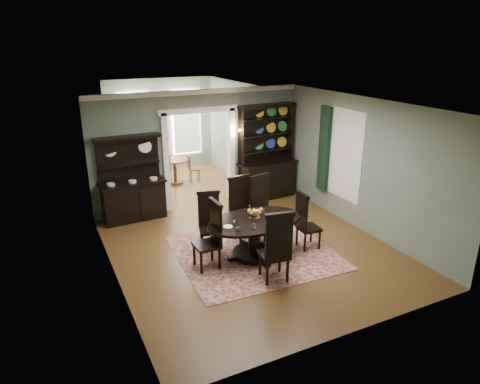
# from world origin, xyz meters

# --- Properties ---
(room) EXTENTS (5.51, 6.01, 3.01)m
(room) POSITION_xyz_m (0.00, 0.04, 1.58)
(room) COLOR brown
(room) RESTS_ON ground
(parlor) EXTENTS (3.51, 3.50, 3.01)m
(parlor) POSITION_xyz_m (0.00, 5.53, 1.52)
(parlor) COLOR brown
(parlor) RESTS_ON ground
(doorway_trim) EXTENTS (2.08, 0.25, 2.57)m
(doorway_trim) POSITION_xyz_m (0.00, 3.00, 1.62)
(doorway_trim) COLOR white
(doorway_trim) RESTS_ON floor
(right_window) EXTENTS (0.15, 1.47, 2.12)m
(right_window) POSITION_xyz_m (2.69, 0.93, 1.60)
(right_window) COLOR white
(right_window) RESTS_ON wall_right
(wall_sconce) EXTENTS (0.27, 0.21, 0.21)m
(wall_sconce) POSITION_xyz_m (0.95, 2.85, 1.89)
(wall_sconce) COLOR gold
(wall_sconce) RESTS_ON back_wall_right
(rug) EXTENTS (3.21, 3.00, 0.01)m
(rug) POSITION_xyz_m (-0.00, -0.10, 0.01)
(rug) COLOR maroon
(rug) RESTS_ON floor
(dining_table) EXTENTS (2.10, 2.00, 0.79)m
(dining_table) POSITION_xyz_m (-0.07, -0.21, 0.55)
(dining_table) COLOR black
(dining_table) RESTS_ON rug
(centerpiece) EXTENTS (1.40, 0.90, 0.23)m
(centerpiece) POSITION_xyz_m (-0.04, -0.15, 0.86)
(centerpiece) COLOR silver
(centerpiece) RESTS_ON dining_table
(chair_far_left) EXTENTS (0.56, 0.55, 1.24)m
(chair_far_left) POSITION_xyz_m (-0.74, 0.53, 0.65)
(chair_far_left) COLOR black
(chair_far_left) RESTS_ON rug
(chair_far_mid) EXTENTS (0.54, 0.52, 1.40)m
(chair_far_mid) POSITION_xyz_m (0.09, 0.71, 0.73)
(chair_far_mid) COLOR black
(chair_far_mid) RESTS_ON rug
(chair_far_right) EXTENTS (0.61, 0.59, 1.40)m
(chair_far_right) POSITION_xyz_m (0.54, 0.59, 0.73)
(chair_far_right) COLOR black
(chair_far_right) RESTS_ON rug
(chair_end_left) EXTENTS (0.47, 0.52, 1.34)m
(chair_end_left) POSITION_xyz_m (-0.99, -0.23, 0.70)
(chair_end_left) COLOR black
(chair_end_left) RESTS_ON rug
(chair_end_right) EXTENTS (0.47, 0.50, 1.25)m
(chair_end_right) POSITION_xyz_m (1.02, -0.36, 0.66)
(chair_end_right) COLOR black
(chair_end_right) RESTS_ON rug
(chair_near) EXTENTS (0.59, 0.57, 1.40)m
(chair_near) POSITION_xyz_m (-0.19, -1.27, 0.73)
(chair_near) COLOR black
(chair_near) RESTS_ON rug
(sideboard) EXTENTS (1.58, 0.62, 2.05)m
(sideboard) POSITION_xyz_m (-1.81, 2.76, 0.71)
(sideboard) COLOR black
(sideboard) RESTS_ON floor
(welsh_dresser) EXTENTS (1.68, 0.73, 2.56)m
(welsh_dresser) POSITION_xyz_m (1.85, 2.72, 0.93)
(welsh_dresser) COLOR black
(welsh_dresser) RESTS_ON floor
(parlor_table) EXTENTS (0.81, 0.81, 0.75)m
(parlor_table) POSITION_xyz_m (-0.07, 4.93, 0.49)
(parlor_table) COLOR brown
(parlor_table) RESTS_ON parlor_floor
(parlor_chair_left) EXTENTS (0.45, 0.44, 1.01)m
(parlor_chair_left) POSITION_xyz_m (-0.44, 4.70, 0.54)
(parlor_chair_left) COLOR brown
(parlor_chair_left) RESTS_ON parlor_floor
(parlor_chair_right) EXTENTS (0.37, 0.36, 0.85)m
(parlor_chair_right) POSITION_xyz_m (0.45, 4.83, 0.46)
(parlor_chair_right) COLOR brown
(parlor_chair_right) RESTS_ON parlor_floor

